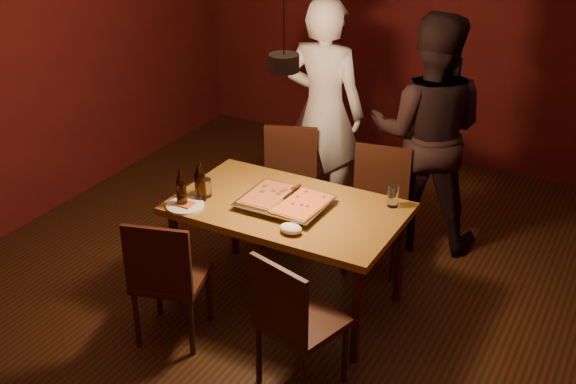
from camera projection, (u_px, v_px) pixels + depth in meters
The scene contains 19 objects.
room_shell at pixel (284, 119), 4.34m from camera, with size 6.00×6.00×6.00m.
dining_table at pixel (288, 215), 4.77m from camera, with size 1.50×0.90×0.75m.
chair_far_left at pixel (289, 174), 5.67m from camera, with size 0.55×0.55×0.49m.
chair_far_right at pixel (378, 196), 5.33m from camera, with size 0.49×0.49×0.49m.
chair_near_left at pixel (165, 271), 4.43m from camera, with size 0.52×0.52×0.49m.
chair_near_right at pixel (292, 314), 4.03m from camera, with size 0.52×0.52×0.49m.
pizza_tray at pixel (285, 203), 4.72m from camera, with size 0.55×0.45×0.05m, color silver.
pizza_meat at pixel (268, 194), 4.75m from camera, with size 0.25×0.40×0.02m, color maroon.
pizza_cheese at pixel (303, 204), 4.63m from camera, with size 0.26×0.41×0.02m, color gold.
spatula at pixel (288, 196), 4.72m from camera, with size 0.09×0.24×0.04m, color silver, non-canonical shape.
beer_bottle_a at pixel (181, 189), 4.67m from camera, with size 0.07×0.07×0.26m.
beer_bottle_b at pixel (200, 181), 4.74m from camera, with size 0.07×0.07×0.28m.
water_glass_left at pixel (206, 188), 4.83m from camera, with size 0.08×0.08×0.12m, color silver.
water_glass_right at pixel (393, 196), 4.70m from camera, with size 0.07×0.07×0.15m, color silver.
plate_slice at pixel (185, 206), 4.72m from camera, with size 0.25×0.25×0.03m.
napkin at pixel (291, 229), 4.40m from camera, with size 0.15×0.11×0.06m, color white.
diner_white at pixel (324, 111), 5.82m from camera, with size 0.68×0.44×1.86m, color white.
diner_dark at pixel (428, 133), 5.42m from camera, with size 0.89×0.69×1.84m, color black.
pendant_lamp at pixel (284, 61), 4.18m from camera, with size 0.18×0.18×1.10m.
Camera 1 is at (1.97, -3.56, 2.95)m, focal length 45.00 mm.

